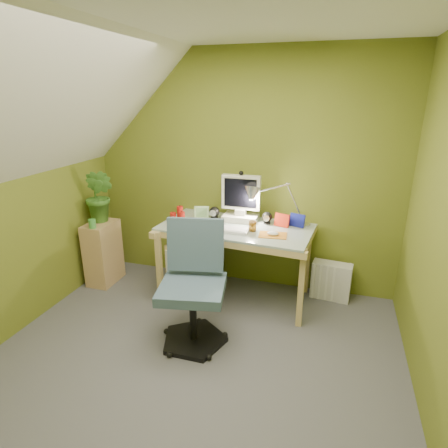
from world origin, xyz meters
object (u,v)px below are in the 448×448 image
(monitor, at_px, (241,197))
(task_chair, at_px, (192,286))
(desk_lamp, at_px, (287,194))
(desk, at_px, (236,263))
(potted_plant, at_px, (100,196))
(radiator, at_px, (331,281))
(side_ledge, at_px, (103,253))

(monitor, xyz_separation_m, task_chair, (-0.14, -0.99, -0.49))
(desk_lamp, height_order, task_chair, desk_lamp)
(monitor, bearing_deg, desk, -90.97)
(monitor, relative_size, desk_lamp, 0.78)
(potted_plant, xyz_separation_m, task_chair, (1.32, -0.77, -0.44))
(desk, bearing_deg, monitor, 94.85)
(desk, bearing_deg, radiator, 20.63)
(monitor, bearing_deg, side_ledge, -170.49)
(monitor, relative_size, task_chair, 0.46)
(desk_lamp, xyz_separation_m, task_chair, (-0.59, -0.99, -0.55))
(side_ledge, bearing_deg, potted_plant, 90.00)
(desk_lamp, xyz_separation_m, radiator, (0.48, 0.08, -0.88))
(desk_lamp, distance_m, radiator, 1.01)
(monitor, height_order, task_chair, monitor)
(radiator, bearing_deg, side_ledge, -165.09)
(desk_lamp, bearing_deg, potted_plant, -167.17)
(side_ledge, height_order, radiator, side_ledge)
(desk, relative_size, task_chair, 1.37)
(monitor, distance_m, desk_lamp, 0.45)
(monitor, distance_m, task_chair, 1.11)
(side_ledge, bearing_deg, monitor, 10.49)
(desk_lamp, relative_size, side_ledge, 0.91)
(desk_lamp, bearing_deg, desk, -151.94)
(monitor, xyz_separation_m, desk_lamp, (0.45, 0.00, 0.07))
(potted_plant, xyz_separation_m, radiator, (2.38, 0.30, -0.77))
(desk_lamp, bearing_deg, task_chair, -114.39)
(side_ledge, relative_size, task_chair, 0.65)
(side_ledge, xyz_separation_m, task_chair, (1.32, -0.72, 0.18))
(monitor, relative_size, potted_plant, 0.86)
(desk_lamp, distance_m, side_ledge, 2.06)
(desk, height_order, monitor, monitor)
(desk, distance_m, side_ledge, 1.46)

